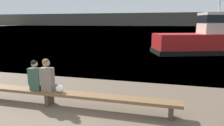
% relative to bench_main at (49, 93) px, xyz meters
% --- Properties ---
extents(water_surface, '(240.00, 240.00, 0.00)m').
position_rel_bench_main_xyz_m(water_surface, '(1.06, 123.08, -0.37)').
color(water_surface, '#426B8E').
rests_on(water_surface, ground).
extents(far_shoreline, '(600.00, 12.00, 9.71)m').
position_rel_bench_main_xyz_m(far_shoreline, '(1.06, 155.58, 4.48)').
color(far_shoreline, '#4C4C42').
rests_on(far_shoreline, ground).
extents(bench_main, '(7.87, 0.42, 0.45)m').
position_rel_bench_main_xyz_m(bench_main, '(0.00, 0.00, 0.00)').
color(bench_main, brown).
rests_on(bench_main, ground).
extents(person_left, '(0.39, 0.36, 0.95)m').
position_rel_bench_main_xyz_m(person_left, '(-0.43, 0.00, 0.49)').
color(person_left, '#2D4C3D').
rests_on(person_left, bench_main).
extents(person_right, '(0.39, 0.38, 1.02)m').
position_rel_bench_main_xyz_m(person_right, '(-0.02, -0.00, 0.54)').
color(person_right, '#70665B').
rests_on(person_right, bench_main).
extents(shopping_bag, '(0.26, 0.19, 0.23)m').
position_rel_bench_main_xyz_m(shopping_bag, '(0.39, -0.03, 0.19)').
color(shopping_bag, white).
rests_on(shopping_bag, bench_main).
extents(tugboat_red, '(10.34, 5.84, 6.45)m').
position_rel_bench_main_xyz_m(tugboat_red, '(7.52, 12.92, 0.68)').
color(tugboat_red, '#A81919').
rests_on(tugboat_red, water_surface).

